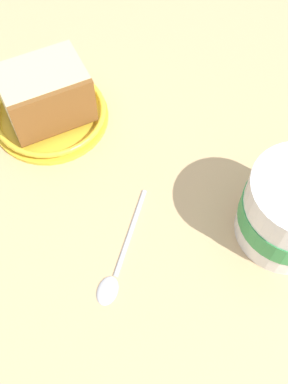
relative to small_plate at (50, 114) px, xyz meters
The scene contains 4 objects.
ground_plane 10.33cm from the small_plate, ahead, with size 135.61×135.61×3.77cm, color tan.
small_plate is the anchor object (origin of this frame).
cake_slice 3.53cm from the small_plate, 57.71° to the right, with size 11.54×10.87×6.71cm.
teaspoon 20.89cm from the small_plate, 59.55° to the right, with size 3.44×13.17×0.80cm.
Camera 1 is at (5.20, -33.44, 43.42)cm, focal length 43.73 mm.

